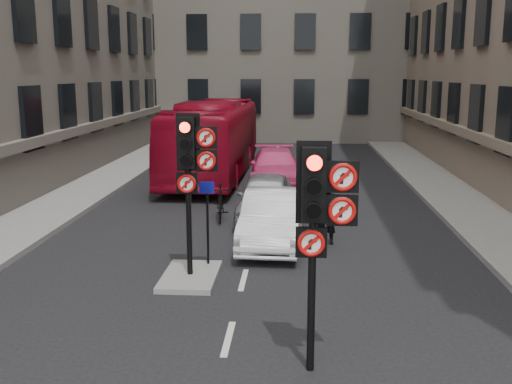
# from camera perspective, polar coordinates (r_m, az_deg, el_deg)

# --- Properties ---
(pavement_left) EXTENTS (3.00, 50.00, 0.16)m
(pavement_left) POSITION_cam_1_polar(r_m,az_deg,el_deg) (21.82, -18.69, -1.08)
(pavement_left) COLOR gray
(pavement_left) RESTS_ON ground
(pavement_right) EXTENTS (3.00, 50.00, 0.16)m
(pavement_right) POSITION_cam_1_polar(r_m,az_deg,el_deg) (21.05, 20.52, -1.64)
(pavement_right) COLOR gray
(pavement_right) RESTS_ON ground
(centre_island) EXTENTS (1.20, 2.00, 0.12)m
(centre_island) POSITION_cam_1_polar(r_m,az_deg,el_deg) (13.64, -6.28, -7.98)
(centre_island) COLOR gray
(centre_island) RESTS_ON ground
(signal_near) EXTENTS (0.91, 0.40, 3.58)m
(signal_near) POSITION_cam_1_polar(r_m,az_deg,el_deg) (8.88, 6.02, -1.60)
(signal_near) COLOR black
(signal_near) RESTS_ON ground
(signal_far) EXTENTS (0.91, 0.40, 3.58)m
(signal_far) POSITION_cam_1_polar(r_m,az_deg,el_deg) (12.98, -6.17, 3.07)
(signal_far) COLOR black
(signal_far) RESTS_ON centre_island
(car_silver) EXTENTS (1.77, 4.28, 1.45)m
(car_silver) POSITION_cam_1_polar(r_m,az_deg,el_deg) (18.60, 0.97, -0.53)
(car_silver) COLOR #B4B8BD
(car_silver) RESTS_ON ground
(car_white) EXTENTS (1.68, 4.40, 1.43)m
(car_white) POSITION_cam_1_polar(r_m,az_deg,el_deg) (16.07, 1.58, -2.48)
(car_white) COLOR white
(car_white) RESTS_ON ground
(car_pink) EXTENTS (2.30, 5.08, 1.44)m
(car_pink) POSITION_cam_1_polar(r_m,az_deg,el_deg) (24.48, 1.85, 2.36)
(car_pink) COLOR #E54383
(car_pink) RESTS_ON ground
(bus_red) EXTENTS (2.95, 11.92, 3.31)m
(bus_red) POSITION_cam_1_polar(r_m,az_deg,el_deg) (26.60, -4.03, 5.09)
(bus_red) COLOR maroon
(bus_red) RESTS_ON ground
(motorcycle) EXTENTS (0.71, 1.89, 1.11)m
(motorcycle) POSITION_cam_1_polar(r_m,az_deg,el_deg) (18.74, -3.41, -0.99)
(motorcycle) COLOR black
(motorcycle) RESTS_ON ground
(motorcyclist) EXTENTS (0.67, 0.46, 1.76)m
(motorcyclist) POSITION_cam_1_polar(r_m,az_deg,el_deg) (16.11, 6.66, -1.91)
(motorcyclist) COLOR black
(motorcyclist) RESTS_ON ground
(info_sign) EXTENTS (0.34, 0.11, 1.97)m
(info_sign) POSITION_cam_1_polar(r_m,az_deg,el_deg) (13.91, -4.66, -1.84)
(info_sign) COLOR black
(info_sign) RESTS_ON centre_island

